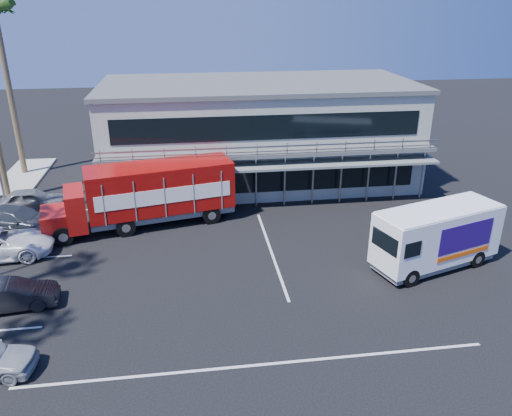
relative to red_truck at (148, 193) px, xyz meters
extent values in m
plane|color=black|center=(4.75, -7.52, -2.06)|extent=(120.00, 120.00, 0.00)
cube|color=gray|center=(7.75, 7.48, 1.44)|extent=(22.00, 10.00, 7.00)
cube|color=#515454|center=(7.75, 7.48, 5.09)|extent=(22.40, 10.40, 0.30)
cube|color=#515454|center=(7.75, 1.88, 1.54)|extent=(22.00, 1.20, 0.25)
cube|color=gray|center=(7.75, 1.33, 2.04)|extent=(22.00, 0.08, 0.90)
cube|color=slate|center=(7.75, 1.58, 0.84)|extent=(22.00, 1.80, 0.15)
cube|color=black|center=(7.75, 2.46, -0.46)|extent=(20.00, 0.06, 1.60)
cube|color=black|center=(7.75, 2.46, 3.14)|extent=(20.00, 0.06, 1.60)
cylinder|color=brown|center=(-10.35, 10.98, 3.94)|extent=(0.44, 0.44, 12.00)
cube|color=#980F0C|center=(-5.22, -1.16, -0.99)|extent=(1.99, 2.68, 1.29)
cube|color=#980F0C|center=(-4.07, -0.90, -0.40)|extent=(1.63, 2.85, 2.25)
cube|color=black|center=(-4.07, -0.90, 0.24)|extent=(0.55, 2.24, 0.75)
cube|color=#910D08|center=(0.75, 0.17, 0.29)|extent=(8.95, 4.47, 2.79)
cube|color=slate|center=(0.75, 0.17, -1.37)|extent=(8.87, 4.08, 0.32)
cube|color=white|center=(1.04, -1.15, 0.19)|extent=(7.71, 1.74, 0.91)
cube|color=white|center=(0.46, 1.48, 0.19)|extent=(7.71, 1.74, 0.91)
cylinder|color=black|center=(-4.65, -2.24, -1.51)|extent=(1.15, 0.51, 1.12)
cylinder|color=black|center=(-5.16, 0.06, -1.51)|extent=(1.15, 0.51, 1.12)
cylinder|color=black|center=(-1.30, -1.50, -1.51)|extent=(1.15, 0.51, 1.12)
cylinder|color=black|center=(-1.81, 0.81, -1.51)|extent=(1.15, 0.51, 1.12)
cylinder|color=black|center=(3.73, -0.38, -1.51)|extent=(1.15, 0.51, 1.12)
cylinder|color=black|center=(3.22, 1.92, -1.51)|extent=(1.15, 0.51, 1.12)
cube|color=white|center=(14.75, -7.27, -0.21)|extent=(7.03, 4.18, 2.66)
cube|color=slate|center=(14.75, -7.27, -1.68)|extent=(6.70, 3.88, 0.33)
cube|color=black|center=(11.60, -8.27, 0.07)|extent=(0.62, 1.80, 0.90)
cube|color=white|center=(14.75, -7.27, 1.15)|extent=(6.89, 4.10, 0.08)
cube|color=#250B63|center=(15.82, -8.14, -0.02)|extent=(3.27, 1.06, 1.42)
cube|color=#250B63|center=(15.12, -5.94, -0.02)|extent=(3.27, 1.06, 1.42)
cube|color=#F2590C|center=(15.82, -8.15, -0.97)|extent=(3.27, 1.05, 0.24)
cylinder|color=black|center=(12.79, -8.95, -1.61)|extent=(0.95, 0.54, 0.91)
cylinder|color=black|center=(12.18, -7.03, -1.61)|extent=(0.95, 0.54, 0.91)
cylinder|color=black|center=(16.96, -7.63, -1.61)|extent=(0.95, 0.54, 0.91)
cylinder|color=black|center=(16.35, -5.71, -1.61)|extent=(0.95, 0.54, 0.91)
imported|color=black|center=(-5.61, -8.26, -1.41)|extent=(4.13, 1.87, 1.31)
imported|color=#2E343D|center=(-7.75, 0.08, -1.32)|extent=(5.48, 3.27, 1.49)
imported|color=gray|center=(-7.75, 3.28, -1.33)|extent=(4.46, 2.11, 1.47)
camera|label=1|loc=(2.59, -28.45, 10.82)|focal=35.00mm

